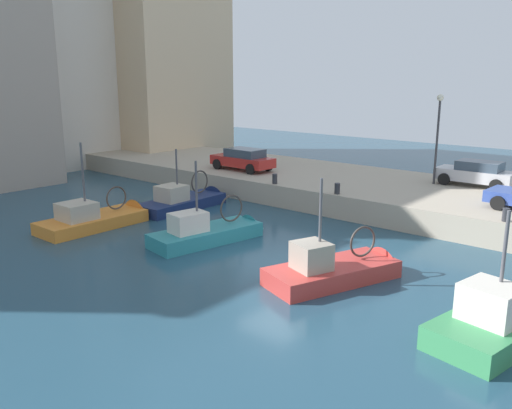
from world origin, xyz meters
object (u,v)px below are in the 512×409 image
Objects in this scene: fishing_boat_red at (341,276)px; fishing_boat_navy at (187,205)px; fishing_boat_teal at (213,237)px; fishing_boat_orange at (101,223)px; parked_car_red at (243,159)px; quay_streetlamp at (438,124)px; mooring_bollard_mid at (337,189)px; parked_car_silver at (476,173)px; mooring_bollard_south at (506,215)px; mooring_bollard_north at (275,179)px.

fishing_boat_navy is at bearing 73.02° from fishing_boat_red.
fishing_boat_teal reaches higher than fishing_boat_navy.
fishing_boat_teal is at bearing 87.16° from fishing_boat_red.
fishing_boat_navy is (5.17, -0.41, 0.00)m from fishing_boat_orange.
fishing_boat_navy is 1.42× the size of parked_car_red.
fishing_boat_orange is 12.48m from fishing_boat_red.
quay_streetlamp reaches higher than fishing_boat_navy.
quay_streetlamp reaches higher than fishing_boat_teal.
mooring_bollard_mid is at bearing -64.32° from fishing_boat_navy.
fishing_boat_navy is 1.51× the size of parked_car_silver.
fishing_boat_teal is 1.02× the size of fishing_boat_orange.
fishing_boat_red is at bearing -125.77° from parked_car_red.
fishing_boat_orange reaches higher than fishing_boat_navy.
fishing_boat_navy is at bearing 102.92° from mooring_bollard_south.
mooring_bollard_south is 1.00× the size of mooring_bollard_mid.
parked_car_silver is (10.06, -11.89, 1.77)m from fishing_boat_navy.
parked_car_red is (9.29, 12.90, 1.79)m from fishing_boat_red.
mooring_bollard_mid is at bearing 145.00° from parked_car_silver.
fishing_boat_teal is at bearing -122.07° from fishing_boat_navy.
fishing_boat_teal reaches higher than mooring_bollard_south.
fishing_boat_orange is 18.01m from mooring_bollard_south.
mooring_bollard_south and mooring_bollard_north have the same top height.
mooring_bollard_mid is at bearing 154.79° from quay_streetlamp.
fishing_boat_orange reaches higher than mooring_bollard_south.
mooring_bollard_north is at bearing -116.68° from parked_car_red.
mooring_bollard_mid is (0.00, 8.00, 0.00)m from mooring_bollard_south.
quay_streetlamp is (-0.90, 1.93, 2.55)m from parked_car_silver.
fishing_boat_red is 1.46× the size of parked_car_silver.
fishing_boat_teal is at bearing 159.57° from quay_streetlamp.
mooring_bollard_south is at bearing -152.46° from parked_car_silver.
mooring_bollard_south is 8.33m from quay_streetlamp.
quay_streetlamp reaches higher than fishing_boat_orange.
fishing_boat_teal is 10.78× the size of mooring_bollard_south.
fishing_boat_navy is 15.68m from parked_car_silver.
fishing_boat_navy is at bearing 136.75° from mooring_bollard_north.
fishing_boat_orange reaches higher than mooring_bollard_north.
fishing_boat_red reaches higher than fishing_boat_navy.
parked_car_red reaches higher than mooring_bollard_north.
fishing_boat_orange reaches higher than fishing_boat_red.
fishing_boat_red is at bearing -106.98° from fishing_boat_navy.
mooring_bollard_south is (-6.55, -3.41, -0.43)m from parked_car_silver.
mooring_bollard_mid is (7.17, 4.68, 1.36)m from fishing_boat_red.
mooring_bollard_south is (3.51, -15.30, 1.35)m from fishing_boat_navy.
fishing_boat_red is 0.97× the size of fishing_boat_navy.
quay_streetlamp is at bearing 43.38° from mooring_bollard_south.
parked_car_red is at bearing 82.54° from mooring_bollard_south.
fishing_boat_red is 16.00m from parked_car_red.
quay_streetlamp is at bearing -25.21° from mooring_bollard_mid.
mooring_bollard_mid is at bearing -41.61° from fishing_boat_orange.
mooring_bollard_north is at bearing 127.33° from parked_car_silver.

